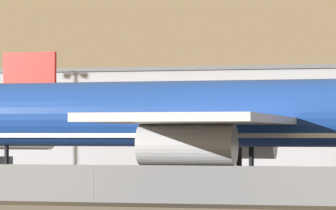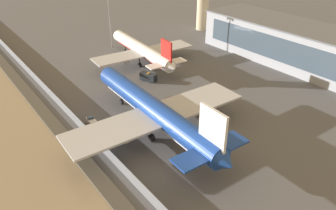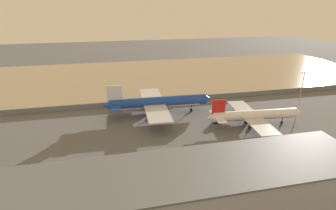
{
  "view_description": "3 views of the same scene",
  "coord_description": "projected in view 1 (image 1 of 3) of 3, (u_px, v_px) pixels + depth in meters",
  "views": [
    {
      "loc": [
        17.32,
        -72.53,
        4.4
      ],
      "look_at": [
        1.12,
        -0.56,
        6.56
      ],
      "focal_mm": 105.0,
      "sensor_mm": 36.0,
      "label": 1
    },
    {
      "loc": [
        56.54,
        -38.15,
        42.15
      ],
      "look_at": [
        0.7,
        4.07,
        2.74
      ],
      "focal_mm": 35.0,
      "sensor_mm": 36.0,
      "label": 2
    },
    {
      "loc": [
        23.98,
        105.87,
        48.11
      ],
      "look_at": [
        0.57,
        -0.29,
        5.04
      ],
      "focal_mm": 28.0,
      "sensor_mm": 36.0,
      "label": 3
    }
  ],
  "objects": [
    {
      "name": "baggage_tug",
      "position": [
        5.0,
        189.0,
        63.26
      ],
      "size": [
        3.29,
        1.79,
        1.8
      ],
      "color": "white",
      "rests_on": "ground"
    },
    {
      "name": "cargo_jet_blue",
      "position": [
        213.0,
        116.0,
        70.64
      ],
      "size": [
        49.62,
        42.3,
        14.79
      ],
      "color": "#193D93",
      "rests_on": "ground"
    },
    {
      "name": "ground_plane",
      "position": [
        155.0,
        192.0,
        74.41
      ],
      "size": [
        500.0,
        500.0,
        0.0
      ],
      "primitive_type": "plane",
      "color": "#565659"
    },
    {
      "name": "shoreline_seawall",
      "position": [
        69.0,
        208.0,
        54.42
      ],
      "size": [
        320.0,
        3.0,
        0.5
      ],
      "color": "#474238",
      "rests_on": "ground"
    },
    {
      "name": "perimeter_fence",
      "position": [
        93.0,
        186.0,
        58.84
      ],
      "size": [
        280.0,
        0.1,
        2.53
      ],
      "color": "slate",
      "rests_on": "ground"
    }
  ]
}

